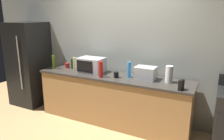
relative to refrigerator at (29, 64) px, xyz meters
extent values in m
plane|color=tan|center=(2.05, -0.40, -0.90)|extent=(8.00, 8.00, 0.00)
cube|color=#9EA399|center=(2.05, 0.41, 0.45)|extent=(6.40, 0.10, 2.70)
cube|color=#B27F4C|center=(2.05, 0.00, -0.47)|extent=(2.80, 0.60, 0.86)
cube|color=#38332D|center=(2.05, 0.00, -0.02)|extent=(2.84, 0.64, 0.04)
cube|color=black|center=(0.00, 0.00, 0.00)|extent=(0.72, 0.70, 1.80)
cylinder|color=silver|center=(0.14, -0.37, 0.10)|extent=(0.02, 0.02, 1.10)
cube|color=#B7BABF|center=(1.59, 0.05, 0.13)|extent=(0.48, 0.34, 0.27)
cube|color=black|center=(1.55, -0.12, 0.13)|extent=(0.34, 0.01, 0.21)
cube|color=#B7BABF|center=(2.65, 0.06, 0.10)|extent=(0.34, 0.26, 0.21)
cylinder|color=white|center=(3.04, 0.05, 0.13)|extent=(0.12, 0.12, 0.27)
cube|color=black|center=(3.28, -0.22, 0.07)|extent=(0.08, 0.12, 0.15)
cylinder|color=beige|center=(1.24, -0.01, 0.13)|extent=(0.06, 0.06, 0.26)
cylinder|color=#4C6B19|center=(0.79, -0.09, 0.14)|extent=(0.06, 0.06, 0.27)
cylinder|color=red|center=(1.93, -0.18, 0.14)|extent=(0.07, 0.07, 0.28)
cylinder|color=#338CE5|center=(2.37, 0.03, 0.14)|extent=(0.07, 0.07, 0.27)
cylinder|color=#1E3F19|center=(1.11, 0.09, 0.10)|extent=(0.06, 0.06, 0.20)
cylinder|color=red|center=(0.98, 0.10, 0.05)|extent=(0.09, 0.09, 0.10)
cylinder|color=black|center=(2.18, -0.09, 0.05)|extent=(0.09, 0.09, 0.10)
camera|label=1|loc=(3.70, -3.25, 1.05)|focal=34.10mm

